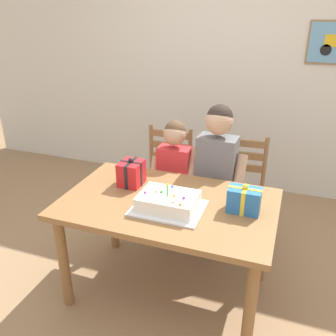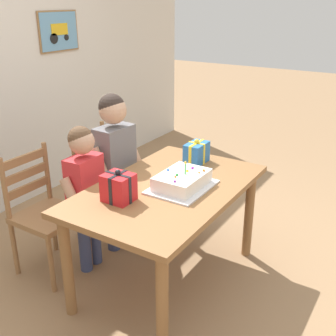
% 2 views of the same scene
% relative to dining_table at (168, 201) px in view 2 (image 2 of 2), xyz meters
% --- Properties ---
extents(ground_plane, '(20.00, 20.00, 0.00)m').
position_rel_dining_table_xyz_m(ground_plane, '(0.00, 0.00, -0.65)').
color(ground_plane, '#997551').
extents(dining_table, '(1.39, 0.87, 0.75)m').
position_rel_dining_table_xyz_m(dining_table, '(0.00, 0.00, 0.00)').
color(dining_table, olive).
rests_on(dining_table, ground).
extents(birthday_cake, '(0.44, 0.34, 0.19)m').
position_rel_dining_table_xyz_m(birthday_cake, '(0.03, -0.09, 0.15)').
color(birthday_cake, silver).
rests_on(birthday_cake, dining_table).
extents(gift_box_red_large, '(0.21, 0.13, 0.19)m').
position_rel_dining_table_xyz_m(gift_box_red_large, '(0.48, 0.05, 0.18)').
color(gift_box_red_large, '#286BB7').
rests_on(gift_box_red_large, dining_table).
extents(gift_box_beside_cake, '(0.16, 0.18, 0.21)m').
position_rel_dining_table_xyz_m(gift_box_beside_cake, '(-0.33, 0.15, 0.19)').
color(gift_box_beside_cake, red).
rests_on(gift_box_beside_cake, dining_table).
extents(chair_left, '(0.42, 0.42, 0.92)m').
position_rel_dining_table_xyz_m(chair_left, '(-0.34, 0.84, -0.18)').
color(chair_left, '#996B42').
rests_on(chair_left, ground).
extents(chair_right, '(0.44, 0.44, 0.92)m').
position_rel_dining_table_xyz_m(chair_right, '(0.33, 0.84, -0.18)').
color(chair_right, '#996B42').
rests_on(chair_right, ground).
extents(child_older, '(0.47, 0.27, 1.27)m').
position_rel_dining_table_xyz_m(child_older, '(0.19, 0.59, 0.12)').
color(child_older, '#38426B').
rests_on(child_older, ground).
extents(child_younger, '(0.41, 0.23, 1.11)m').
position_rel_dining_table_xyz_m(child_younger, '(-0.16, 0.59, 0.03)').
color(child_younger, '#38426B').
rests_on(child_younger, ground).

